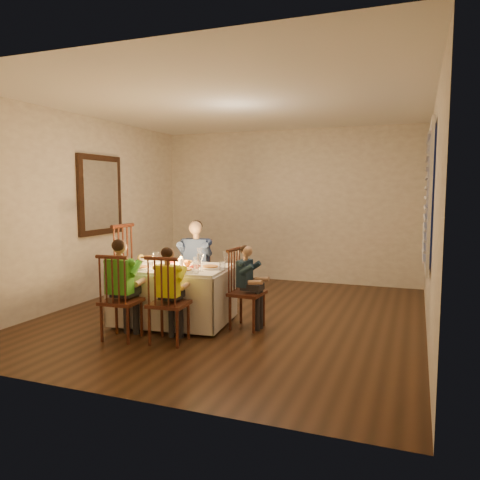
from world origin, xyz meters
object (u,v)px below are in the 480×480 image
at_px(child_green, 122,339).
at_px(serving_bowl, 148,259).
at_px(chair_near_right, 170,342).
at_px(adult, 196,309).
at_px(child_yellow, 170,342).
at_px(child_teal, 247,328).
at_px(chair_near_left, 122,339).
at_px(chair_extra, 138,312).
at_px(chair_adult, 196,309).
at_px(chair_end, 247,328).
at_px(dining_table, 174,283).

relative_size(child_green, serving_bowl, 4.76).
distance_m(chair_near_right, adult, 1.37).
relative_size(child_yellow, child_teal, 1.04).
distance_m(chair_near_left, chair_extra, 1.08).
xyz_separation_m(chair_adult, chair_end, (0.92, -0.57, 0.00)).
bearing_deg(child_teal, chair_near_left, 130.37).
height_order(chair_end, child_teal, child_teal).
bearing_deg(child_yellow, adult, -79.93).
relative_size(chair_near_right, chair_end, 1.00).
bearing_deg(adult, child_teal, -40.92).
xyz_separation_m(chair_adult, chair_near_left, (-0.18, -1.41, 0.00)).
bearing_deg(child_teal, child_green, 130.37).
distance_m(chair_end, adult, 1.08).
distance_m(chair_adult, chair_extra, 0.76).
bearing_deg(serving_bowl, chair_end, -6.00).
bearing_deg(dining_table, chair_adult, 87.81).
bearing_deg(dining_table, child_green, -111.91).
relative_size(dining_table, child_teal, 1.45).
height_order(chair_near_right, child_green, child_green).
distance_m(child_teal, serving_bowl, 1.56).
xyz_separation_m(chair_extra, child_yellow, (0.97, -0.90, 0.00)).
relative_size(chair_end, adult, 0.78).
height_order(chair_near_left, chair_near_right, same).
bearing_deg(chair_near_right, serving_bowl, -52.94).
height_order(chair_extra, adult, adult).
bearing_deg(serving_bowl, chair_adult, 42.68).
bearing_deg(chair_adult, chair_extra, -154.99).
xyz_separation_m(dining_table, chair_end, (0.88, 0.10, -0.48)).
bearing_deg(chair_near_left, dining_table, -110.63).
distance_m(adult, child_teal, 1.08).
xyz_separation_m(chair_adult, chair_extra, (-0.63, -0.43, 0.00)).
relative_size(child_green, child_teal, 1.12).
bearing_deg(child_yellow, chair_extra, -47.19).
height_order(dining_table, chair_near_right, dining_table).
distance_m(chair_near_left, chair_end, 1.39).
bearing_deg(chair_extra, serving_bowl, -85.59).
height_order(chair_extra, serving_bowl, serving_bowl).
distance_m(chair_near_left, adult, 1.42).
bearing_deg(dining_table, chair_near_right, -70.87).
bearing_deg(child_teal, child_yellow, 145.83).
bearing_deg(chair_near_right, dining_table, -69.78).
xyz_separation_m(chair_adult, serving_bowl, (-0.46, -0.42, 0.70)).
height_order(chair_extra, child_green, chair_extra).
bearing_deg(chair_near_left, chair_near_right, -175.70).
bearing_deg(chair_near_right, child_teal, -131.65).
height_order(chair_near_left, child_teal, child_teal).
distance_m(chair_extra, serving_bowl, 0.72).
xyz_separation_m(dining_table, child_green, (-0.22, -0.74, -0.48)).
bearing_deg(chair_end, chair_adult, 61.46).
height_order(chair_adult, serving_bowl, serving_bowl).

